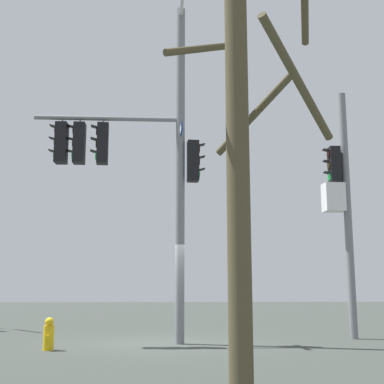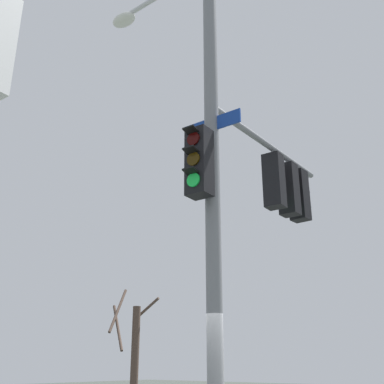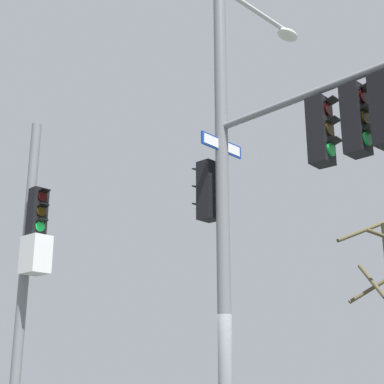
# 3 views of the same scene
# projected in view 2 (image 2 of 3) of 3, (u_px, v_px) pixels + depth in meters

# --- Properties ---
(main_signal_pole_assembly) EXTENTS (3.15, 4.58, 9.15)m
(main_signal_pole_assembly) POSITION_uv_depth(u_px,v_px,m) (237.00, 167.00, 8.35)
(main_signal_pole_assembly) COLOR slate
(main_signal_pole_assembly) RESTS_ON ground
(bare_tree_corner) EXTENTS (1.61, 1.63, 4.54)m
(bare_tree_corner) POSITION_uv_depth(u_px,v_px,m) (133.00, 355.00, 16.56)
(bare_tree_corner) COLOR #493930
(bare_tree_corner) RESTS_ON ground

